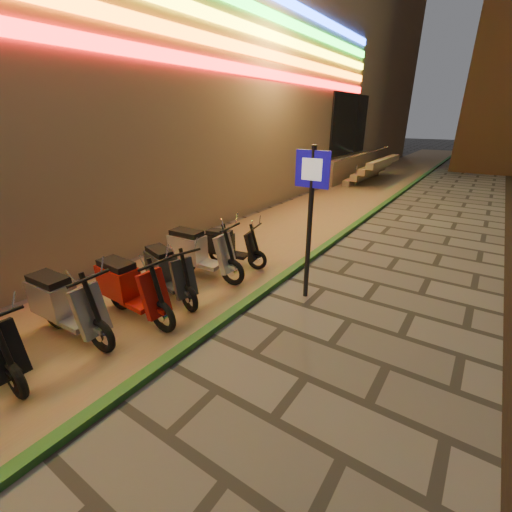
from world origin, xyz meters
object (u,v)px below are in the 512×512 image
Objects in this scene: scooter_6 at (63,304)px; scooter_8 at (167,271)px; scooter_9 at (198,252)px; scooter_10 at (229,246)px; scooter_7 at (129,287)px; pedestrian_sign at (311,204)px.

scooter_8 is (0.33, 1.78, -0.04)m from scooter_6.
scooter_10 is at bearing 75.55° from scooter_9.
scooter_7 is at bearing -73.54° from scooter_8.
scooter_7 is at bearing 65.91° from scooter_6.
scooter_10 is (0.37, 3.59, -0.08)m from scooter_6.
scooter_7 is 1.84m from scooter_9.
scooter_9 reaches higher than scooter_8.
pedestrian_sign is at bearing 48.96° from scooter_8.
scooter_7 is at bearing -133.65° from pedestrian_sign.
scooter_8 is at bearing 92.63° from scooter_7.
scooter_9 reaches higher than scooter_6.
scooter_7 is 0.96× the size of scooter_9.
scooter_7 is at bearing -90.02° from scooter_9.
scooter_7 is at bearing -101.78° from scooter_10.
scooter_6 is 0.98m from scooter_7.
pedestrian_sign is at bearing 48.79° from scooter_6.
scooter_8 is 0.97m from scooter_9.
pedestrian_sign is 3.41m from scooter_7.
scooter_6 is at bearing -98.67° from scooter_9.
scooter_10 is at bearing 169.93° from pedestrian_sign.
scooter_9 is at bearing 112.47° from scooter_8.
scooter_10 is at bearing 104.39° from scooter_8.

